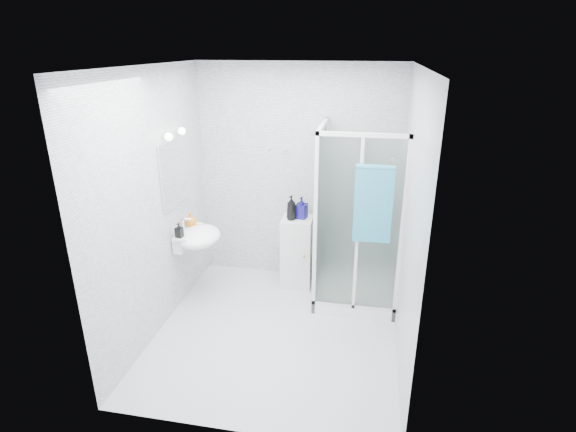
% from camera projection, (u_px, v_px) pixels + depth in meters
% --- Properties ---
extents(room, '(2.40, 2.60, 2.60)m').
position_uv_depth(room, '(276.00, 214.00, 4.15)').
color(room, silver).
rests_on(room, ground).
extents(shower_enclosure, '(0.90, 0.95, 2.00)m').
position_uv_depth(shower_enclosure, '(349.00, 265.00, 5.04)').
color(shower_enclosure, white).
rests_on(shower_enclosure, ground).
extents(wall_basin, '(0.46, 0.56, 0.35)m').
position_uv_depth(wall_basin, '(197.00, 237.00, 4.92)').
color(wall_basin, white).
rests_on(wall_basin, ground).
extents(mirror, '(0.02, 0.60, 0.70)m').
position_uv_depth(mirror, '(174.00, 174.00, 4.70)').
color(mirror, white).
rests_on(mirror, room).
extents(vanity_lights, '(0.10, 0.40, 0.08)m').
position_uv_depth(vanity_lights, '(175.00, 134.00, 4.54)').
color(vanity_lights, silver).
rests_on(vanity_lights, room).
extents(wall_hooks, '(0.23, 0.06, 0.03)m').
position_uv_depth(wall_hooks, '(277.00, 149.00, 5.23)').
color(wall_hooks, silver).
rests_on(wall_hooks, room).
extents(storage_cabinet, '(0.37, 0.39, 0.86)m').
position_uv_depth(storage_cabinet, '(297.00, 252.00, 5.40)').
color(storage_cabinet, silver).
rests_on(storage_cabinet, ground).
extents(hand_towel, '(0.37, 0.05, 0.79)m').
position_uv_depth(hand_towel, '(373.00, 202.00, 4.32)').
color(hand_towel, teal).
rests_on(hand_towel, shower_enclosure).
extents(shampoo_bottle_a, '(0.15, 0.15, 0.29)m').
position_uv_depth(shampoo_bottle_a, '(291.00, 208.00, 5.17)').
color(shampoo_bottle_a, black).
rests_on(shampoo_bottle_a, storage_cabinet).
extents(shampoo_bottle_b, '(0.14, 0.14, 0.26)m').
position_uv_depth(shampoo_bottle_b, '(302.00, 208.00, 5.21)').
color(shampoo_bottle_b, '#140F5A').
rests_on(shampoo_bottle_b, storage_cabinet).
extents(soap_dispenser_orange, '(0.15, 0.15, 0.17)m').
position_uv_depth(soap_dispenser_orange, '(191.00, 220.00, 4.97)').
color(soap_dispenser_orange, '#C46B17').
rests_on(soap_dispenser_orange, wall_basin).
extents(soap_dispenser_black, '(0.08, 0.09, 0.16)m').
position_uv_depth(soap_dispenser_black, '(179.00, 230.00, 4.71)').
color(soap_dispenser_black, black).
rests_on(soap_dispenser_black, wall_basin).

